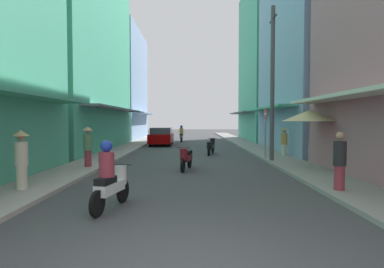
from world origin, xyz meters
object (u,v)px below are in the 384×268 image
at_px(motorbike_silver, 181,135).
at_px(parked_car, 161,136).
at_px(pedestrian_far, 87,145).
at_px(pedestrian_midway, 20,158).
at_px(pedestrian_foreground, 283,141).
at_px(vendor_umbrella, 309,116).
at_px(utility_pole, 271,83).
at_px(pedestrian_crossing, 339,163).
at_px(street_sign_no_entry, 264,126).
at_px(motorbike_black, 210,146).
at_px(motorbike_white, 109,179).
at_px(motorbike_maroon, 185,158).

bearing_deg(motorbike_silver, parked_car, -109.92).
distance_m(pedestrian_far, pedestrian_midway, 4.43).
height_order(pedestrian_foreground, vendor_umbrella, vendor_umbrella).
height_order(pedestrian_foreground, utility_pole, utility_pole).
height_order(pedestrian_crossing, utility_pole, utility_pole).
bearing_deg(street_sign_no_entry, motorbike_black, 132.82).
height_order(motorbike_white, pedestrian_crossing, pedestrian_crossing).
xyz_separation_m(pedestrian_midway, utility_pole, (8.49, 6.50, 2.79)).
bearing_deg(pedestrian_midway, street_sign_no_entry, 41.53).
relative_size(motorbike_black, vendor_umbrella, 0.73).
relative_size(utility_pole, street_sign_no_entry, 2.79).
bearing_deg(pedestrian_far, pedestrian_foreground, 24.29).
relative_size(motorbike_maroon, pedestrian_foreground, 1.08).
relative_size(motorbike_black, parked_car, 0.43).
bearing_deg(utility_pole, motorbike_black, 125.81).
distance_m(pedestrian_midway, utility_pole, 11.05).
bearing_deg(motorbike_silver, motorbike_white, -92.16).
bearing_deg(motorbike_maroon, pedestrian_foreground, 40.22).
bearing_deg(vendor_umbrella, parked_car, 118.67).
height_order(utility_pole, street_sign_no_entry, utility_pole).
relative_size(motorbike_white, street_sign_no_entry, 0.67).
height_order(parked_car, street_sign_no_entry, street_sign_no_entry).
height_order(pedestrian_crossing, street_sign_no_entry, street_sign_no_entry).
xyz_separation_m(motorbike_black, pedestrian_midway, (-5.82, -10.20, 0.48)).
bearing_deg(pedestrian_foreground, motorbike_black, 157.58).
bearing_deg(motorbike_silver, pedestrian_crossing, -76.81).
height_order(vendor_umbrella, utility_pole, utility_pole).
height_order(motorbike_silver, utility_pole, utility_pole).
xyz_separation_m(motorbike_white, vendor_umbrella, (6.54, 5.62, 1.51)).
xyz_separation_m(motorbike_maroon, pedestrian_foreground, (5.24, 4.43, 0.43)).
height_order(motorbike_white, utility_pole, utility_pole).
bearing_deg(motorbike_silver, pedestrian_midway, -99.85).
bearing_deg(street_sign_no_entry, motorbike_silver, 108.67).
distance_m(motorbike_maroon, motorbike_white, 5.97).
distance_m(motorbike_black, vendor_umbrella, 7.31).
height_order(motorbike_silver, street_sign_no_entry, street_sign_no_entry).
xyz_separation_m(parked_car, vendor_umbrella, (7.18, -13.13, 1.47)).
xyz_separation_m(pedestrian_foreground, street_sign_no_entry, (-1.30, -1.18, 0.79)).
relative_size(motorbike_black, pedestrian_crossing, 1.04).
height_order(parked_car, pedestrian_midway, pedestrian_midway).
distance_m(pedestrian_far, street_sign_no_entry, 8.58).
xyz_separation_m(motorbike_white, pedestrian_crossing, (5.87, 1.50, 0.15)).
height_order(parked_car, vendor_umbrella, vendor_umbrella).
xyz_separation_m(motorbike_white, motorbike_silver, (0.86, 22.88, 0.00)).
bearing_deg(street_sign_no_entry, vendor_umbrella, -73.62).
bearing_deg(pedestrian_crossing, pedestrian_far, 151.68).
height_order(motorbike_white, vendor_umbrella, vendor_umbrella).
bearing_deg(utility_pole, pedestrian_crossing, -88.10).
xyz_separation_m(parked_car, pedestrian_foreground, (7.48, -8.58, 0.19)).
relative_size(motorbike_maroon, street_sign_no_entry, 0.68).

